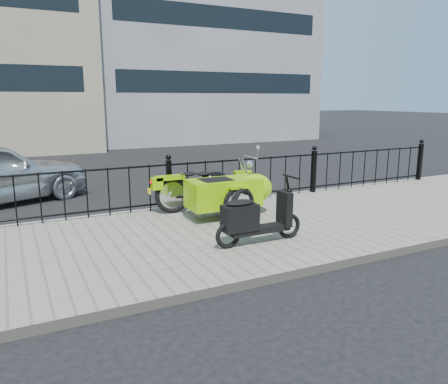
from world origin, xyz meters
name	(u,v)px	position (x,y,z in m)	size (l,w,h in m)	color
ground	(195,232)	(0.00, 0.00, 0.00)	(120.00, 120.00, 0.00)	black
sidewalk	(207,237)	(0.00, -0.50, 0.06)	(30.00, 3.80, 0.12)	slate
curb	(167,210)	(0.00, 1.44, 0.06)	(30.00, 0.10, 0.12)	gray
iron_fence	(169,185)	(0.00, 1.30, 0.59)	(14.11, 0.11, 1.08)	black
building_grey	(191,0)	(7.00, 16.99, 7.50)	(12.00, 8.01, 15.00)	gray
motorcycle_sidecar	(229,190)	(0.82, 0.34, 0.59)	(2.28, 1.48, 0.98)	black
scooter	(254,219)	(0.40, -1.29, 0.50)	(1.46, 0.42, 0.99)	black
spare_tire	(241,206)	(0.73, -0.27, 0.43)	(0.63, 0.63, 0.09)	black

